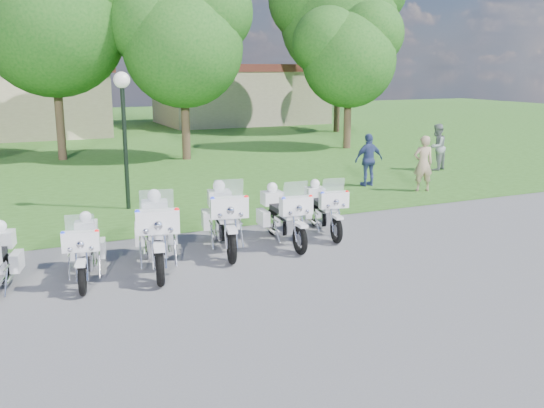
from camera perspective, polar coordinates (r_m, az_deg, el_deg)
name	(u,v)px	position (r m, az deg, el deg)	size (l,w,h in m)	color
ground	(279,263)	(12.38, 0.65, -5.58)	(100.00, 100.00, 0.00)	#5D5C62
grass_lawn	(88,134)	(38.17, -16.92, 6.35)	(100.00, 48.00, 0.01)	#315D1D
motorcycle_2	(85,249)	(11.84, -17.21, -4.04)	(0.95, 2.07, 1.41)	black
motorcycle_3	(157,232)	(12.14, -10.80, -2.60)	(1.18, 2.56, 1.74)	black
motorcycle_4	(224,217)	(13.18, -4.53, -1.27)	(1.16, 2.49, 1.70)	black
motorcycle_5	(283,215)	(13.64, 1.08, -1.03)	(0.83, 2.29, 1.54)	black
motorcycle_6	(324,208)	(14.49, 4.87, -0.39)	(0.95, 2.15, 1.46)	black
lamp_post	(123,105)	(17.12, -13.84, 9.00)	(0.44, 0.44, 3.78)	black
tree_1	(50,9)	(27.51, -20.18, 16.85)	(7.05, 6.01, 9.40)	#38281C
tree_2	(182,35)	(26.32, -8.51, 15.43)	(5.88, 5.02, 7.84)	#38281C
tree_3	(348,51)	(29.95, 7.18, 14.07)	(5.26, 4.49, 7.01)	#38281C
tree_4	(338,10)	(37.86, 6.22, 17.69)	(8.16, 6.96, 10.88)	#38281C
building_east	(240,94)	(43.71, -3.03, 10.34)	(11.44, 7.28, 4.10)	tan
bystander_a	(423,164)	(19.90, 14.04, 3.69)	(0.65, 0.43, 1.78)	tan
bystander_b	(437,147)	(24.20, 15.24, 5.18)	(0.87, 0.67, 1.78)	gray
bystander_c	(369,160)	(20.45, 9.09, 4.10)	(1.03, 0.43, 1.75)	navy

